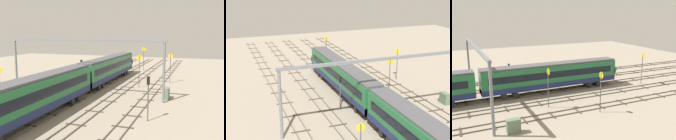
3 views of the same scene
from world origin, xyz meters
The scene contains 13 objects.
ground_plane centered at (0.00, 0.00, 0.00)m, with size 111.99×111.99×0.00m, color gray.
track_near_foreground centered at (0.00, -9.79, 0.07)m, with size 95.99×2.40×0.16m.
track_second_near centered at (0.00, -4.89, 0.07)m, with size 95.99×2.40×0.16m.
track_with_train centered at (0.00, 0.00, 0.07)m, with size 95.99×2.40×0.16m.
track_second_far centered at (0.00, 4.89, 0.07)m, with size 95.99×2.40×0.16m.
track_far_background centered at (0.00, 9.79, 0.07)m, with size 95.99×2.40×0.16m.
train centered at (-7.59, 0.00, 2.66)m, with size 50.40×3.24×4.80m.
overhead_gantry centered at (-8.14, -0.04, 6.88)m, with size 0.40×25.28×8.71m.
speed_sign_near_foreground centered at (6.48, -11.55, 3.65)m, with size 0.14×0.89×5.71m.
speed_sign_far_trackside centered at (0.71, -6.81, 3.77)m, with size 0.14×0.97×5.80m.
speed_sign_distant_end centered at (21.18, -3.14, 3.79)m, with size 0.14×0.95×5.86m.
signal_light_trackside_departure centered at (-2.58, 2.84, 3.21)m, with size 0.31×0.32×4.94m.
relay_cabinet centered at (-5.93, -12.52, 0.83)m, with size 1.60×0.83×1.66m.
Camera 2 is at (-43.52, 18.58, 19.21)m, focal length 53.49 mm.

